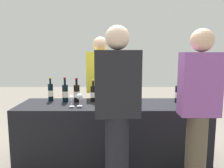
# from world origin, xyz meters

# --- Properties ---
(ground_plane) EXTENTS (12.00, 12.00, 0.00)m
(ground_plane) POSITION_xyz_m (0.00, 0.00, 0.00)
(ground_plane) COLOR slate
(tasting_table) EXTENTS (2.30, 0.68, 0.73)m
(tasting_table) POSITION_xyz_m (0.00, 0.00, 0.36)
(tasting_table) COLOR black
(tasting_table) RESTS_ON ground_plane
(wine_bottle_0) EXTENTS (0.07, 0.07, 0.31)m
(wine_bottle_0) POSITION_xyz_m (-0.81, 0.17, 0.84)
(wine_bottle_0) COLOR black
(wine_bottle_0) RESTS_ON tasting_table
(wine_bottle_1) EXTENTS (0.07, 0.07, 0.32)m
(wine_bottle_1) POSITION_xyz_m (-0.60, 0.11, 0.84)
(wine_bottle_1) COLOR black
(wine_bottle_1) RESTS_ON tasting_table
(wine_bottle_2) EXTENTS (0.08, 0.08, 0.31)m
(wine_bottle_2) POSITION_xyz_m (-0.46, 0.12, 0.84)
(wine_bottle_2) COLOR black
(wine_bottle_2) RESTS_ON tasting_table
(wine_bottle_3) EXTENTS (0.07, 0.07, 0.29)m
(wine_bottle_3) POSITION_xyz_m (-0.24, 0.13, 0.83)
(wine_bottle_3) COLOR black
(wine_bottle_3) RESTS_ON tasting_table
(wine_bottle_4) EXTENTS (0.07, 0.07, 0.32)m
(wine_bottle_4) POSITION_xyz_m (-0.01, 0.09, 0.85)
(wine_bottle_4) COLOR black
(wine_bottle_4) RESTS_ON tasting_table
(wine_bottle_5) EXTENTS (0.07, 0.07, 0.31)m
(wine_bottle_5) POSITION_xyz_m (0.13, 0.16, 0.84)
(wine_bottle_5) COLOR black
(wine_bottle_5) RESTS_ON tasting_table
(wine_bottle_6) EXTENTS (0.07, 0.07, 0.32)m
(wine_bottle_6) POSITION_xyz_m (0.31, 0.17, 0.84)
(wine_bottle_6) COLOR black
(wine_bottle_6) RESTS_ON tasting_table
(wine_bottle_7) EXTENTS (0.07, 0.07, 0.31)m
(wine_bottle_7) POSITION_xyz_m (0.84, 0.08, 0.84)
(wine_bottle_7) COLOR black
(wine_bottle_7) RESTS_ON tasting_table
(wine_glass_0) EXTENTS (0.06, 0.06, 0.13)m
(wine_glass_0) POSITION_xyz_m (-0.48, -0.13, 0.82)
(wine_glass_0) COLOR silver
(wine_glass_0) RESTS_ON tasting_table
(wine_glass_1) EXTENTS (0.07, 0.07, 0.15)m
(wine_glass_1) POSITION_xyz_m (-0.39, -0.12, 0.84)
(wine_glass_1) COLOR silver
(wine_glass_1) RESTS_ON tasting_table
(wine_glass_2) EXTENTS (0.07, 0.07, 0.13)m
(wine_glass_2) POSITION_xyz_m (-0.13, -0.13, 0.82)
(wine_glass_2) COLOR silver
(wine_glass_2) RESTS_ON tasting_table
(wine_glass_3) EXTENTS (0.07, 0.07, 0.13)m
(wine_glass_3) POSITION_xyz_m (0.28, -0.16, 0.82)
(wine_glass_3) COLOR silver
(wine_glass_3) RESTS_ON tasting_table
(wine_glass_4) EXTENTS (0.06, 0.06, 0.13)m
(wine_glass_4) POSITION_xyz_m (0.82, -0.12, 0.82)
(wine_glass_4) COLOR silver
(wine_glass_4) RESTS_ON tasting_table
(server_pouring) EXTENTS (0.42, 0.25, 1.58)m
(server_pouring) POSITION_xyz_m (-0.17, 0.55, 0.85)
(server_pouring) COLOR #3F3351
(server_pouring) RESTS_ON ground_plane
(guest_0) EXTENTS (0.42, 0.25, 1.59)m
(guest_0) POSITION_xyz_m (0.05, -0.74, 0.86)
(guest_0) COLOR black
(guest_0) RESTS_ON ground_plane
(guest_1) EXTENTS (0.36, 0.21, 1.57)m
(guest_1) POSITION_xyz_m (0.81, -0.68, 0.86)
(guest_1) COLOR brown
(guest_1) RESTS_ON ground_plane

